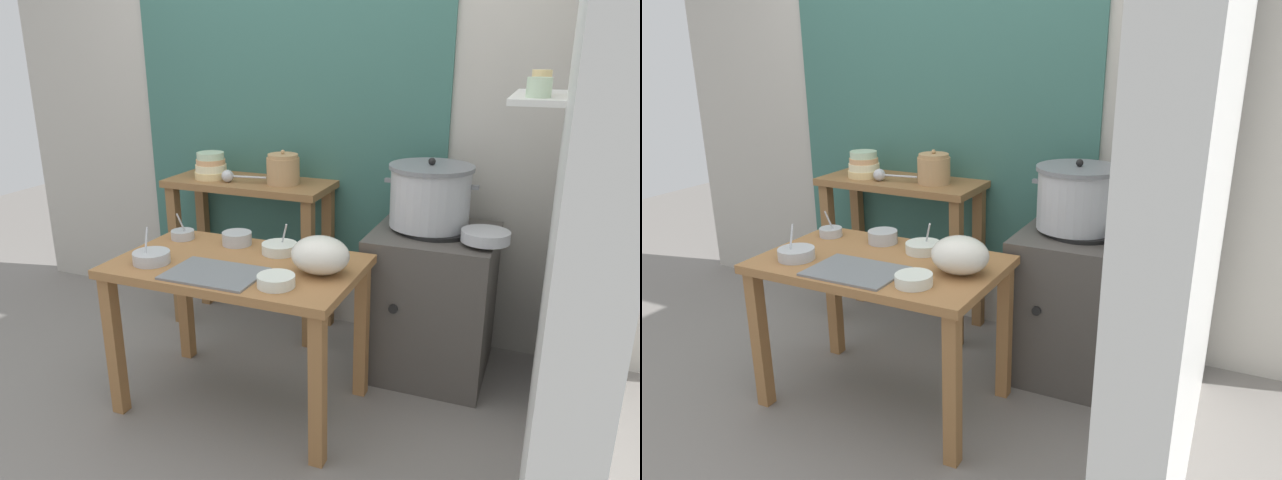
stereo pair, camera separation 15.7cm
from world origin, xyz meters
TOP-DOWN VIEW (x-y plane):
  - ground_plane at (0.00, 0.00)m, footprint 9.00×9.00m
  - wall_back at (0.08, 1.10)m, footprint 4.40×0.12m
  - wall_right at (1.40, 0.20)m, footprint 0.30×3.20m
  - prep_table at (0.07, 0.04)m, footprint 1.10×0.66m
  - back_shelf_table at (-0.29, 0.83)m, footprint 0.96×0.40m
  - stove_block at (0.82, 0.70)m, footprint 0.60×0.61m
  - steamer_pot at (0.78, 0.72)m, footprint 0.46×0.42m
  - clay_pot at (-0.07, 0.83)m, footprint 0.19×0.19m
  - bowl_stack_enamel at (-0.52, 0.80)m, footprint 0.19×0.19m
  - ladle at (-0.37, 0.75)m, footprint 0.26×0.08m
  - serving_tray at (0.05, -0.13)m, footprint 0.40×0.28m
  - plastic_bag at (0.46, 0.06)m, footprint 0.25×0.22m
  - wide_pan at (1.08, 0.57)m, footprint 0.22×0.22m
  - prep_bowl_0 at (-0.28, -0.10)m, footprint 0.16×0.16m
  - prep_bowl_1 at (0.35, -0.14)m, footprint 0.16×0.16m
  - prep_bowl_2 at (-0.35, 0.24)m, footprint 0.11×0.11m
  - prep_bowl_3 at (0.19, 0.23)m, footprint 0.17×0.17m
  - prep_bowl_4 at (-0.06, 0.26)m, footprint 0.14×0.14m

SIDE VIEW (x-z plane):
  - ground_plane at x=0.00m, z-range 0.00..0.00m
  - stove_block at x=0.82m, z-range -0.01..0.77m
  - prep_table at x=0.07m, z-range 0.25..0.97m
  - back_shelf_table at x=-0.29m, z-range 0.23..1.13m
  - serving_tray at x=0.05m, z-range 0.72..0.73m
  - prep_bowl_2 at x=-0.35m, z-range 0.68..0.81m
  - prep_bowl_3 at x=0.19m, z-range 0.67..0.82m
  - prep_bowl_1 at x=0.35m, z-range 0.72..0.77m
  - prep_bowl_0 at x=-0.28m, z-range 0.67..0.83m
  - prep_bowl_4 at x=-0.06m, z-range 0.72..0.78m
  - plastic_bag at x=0.46m, z-range 0.72..0.88m
  - wide_pan at x=1.08m, z-range 0.78..0.83m
  - ladle at x=-0.37m, z-range 0.90..0.97m
  - steamer_pot at x=0.78m, z-range 0.76..1.11m
  - bowl_stack_enamel at x=-0.52m, z-range 0.89..1.05m
  - clay_pot at x=-0.07m, z-range 0.89..1.08m
  - wall_right at x=1.40m, z-range 0.00..2.60m
  - wall_back at x=0.08m, z-range 0.00..2.60m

